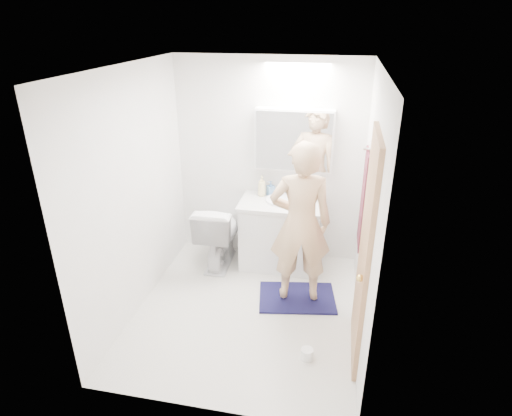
% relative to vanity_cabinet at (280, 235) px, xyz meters
% --- Properties ---
extents(floor, '(2.50, 2.50, 0.00)m').
position_rel_vanity_cabinet_xyz_m(floor, '(-0.20, -0.96, -0.39)').
color(floor, silver).
rests_on(floor, ground).
extents(ceiling, '(2.50, 2.50, 0.00)m').
position_rel_vanity_cabinet_xyz_m(ceiling, '(-0.20, -0.96, 2.01)').
color(ceiling, white).
rests_on(ceiling, floor).
extents(wall_back, '(2.50, 0.00, 2.50)m').
position_rel_vanity_cabinet_xyz_m(wall_back, '(-0.20, 0.29, 0.81)').
color(wall_back, white).
rests_on(wall_back, floor).
extents(wall_front, '(2.50, 0.00, 2.50)m').
position_rel_vanity_cabinet_xyz_m(wall_front, '(-0.20, -2.21, 0.81)').
color(wall_front, white).
rests_on(wall_front, floor).
extents(wall_left, '(0.00, 2.50, 2.50)m').
position_rel_vanity_cabinet_xyz_m(wall_left, '(-1.30, -0.96, 0.81)').
color(wall_left, white).
rests_on(wall_left, floor).
extents(wall_right, '(0.00, 2.50, 2.50)m').
position_rel_vanity_cabinet_xyz_m(wall_right, '(0.90, -0.96, 0.81)').
color(wall_right, white).
rests_on(wall_right, floor).
extents(vanity_cabinet, '(0.90, 0.55, 0.78)m').
position_rel_vanity_cabinet_xyz_m(vanity_cabinet, '(0.00, 0.00, 0.00)').
color(vanity_cabinet, white).
rests_on(vanity_cabinet, floor).
extents(countertop, '(0.95, 0.58, 0.04)m').
position_rel_vanity_cabinet_xyz_m(countertop, '(0.00, -0.00, 0.41)').
color(countertop, silver).
rests_on(countertop, vanity_cabinet).
extents(sink_basin, '(0.36, 0.36, 0.03)m').
position_rel_vanity_cabinet_xyz_m(sink_basin, '(0.00, 0.03, 0.45)').
color(sink_basin, white).
rests_on(sink_basin, countertop).
extents(faucet, '(0.02, 0.02, 0.16)m').
position_rel_vanity_cabinet_xyz_m(faucet, '(0.00, 0.22, 0.51)').
color(faucet, silver).
rests_on(faucet, countertop).
extents(medicine_cabinet, '(0.88, 0.14, 0.70)m').
position_rel_vanity_cabinet_xyz_m(medicine_cabinet, '(0.10, 0.21, 1.11)').
color(medicine_cabinet, white).
rests_on(medicine_cabinet, wall_back).
extents(mirror_panel, '(0.84, 0.01, 0.66)m').
position_rel_vanity_cabinet_xyz_m(mirror_panel, '(0.10, 0.13, 1.11)').
color(mirror_panel, silver).
rests_on(mirror_panel, medicine_cabinet).
extents(toilet, '(0.47, 0.80, 0.80)m').
position_rel_vanity_cabinet_xyz_m(toilet, '(-0.73, -0.11, 0.01)').
color(toilet, white).
rests_on(toilet, floor).
extents(bath_rug, '(0.88, 0.67, 0.02)m').
position_rel_vanity_cabinet_xyz_m(bath_rug, '(0.29, -0.67, -0.38)').
color(bath_rug, '#17143F').
rests_on(bath_rug, floor).
extents(person, '(0.68, 0.50, 1.69)m').
position_rel_vanity_cabinet_xyz_m(person, '(0.29, -0.67, 0.51)').
color(person, tan).
rests_on(person, bath_rug).
extents(door, '(0.04, 0.80, 2.00)m').
position_rel_vanity_cabinet_xyz_m(door, '(0.88, -1.31, 0.61)').
color(door, tan).
rests_on(door, wall_right).
extents(door_knob, '(0.06, 0.06, 0.06)m').
position_rel_vanity_cabinet_xyz_m(door_knob, '(0.84, -1.61, 0.56)').
color(door_knob, gold).
rests_on(door_knob, door).
extents(towel, '(0.02, 0.42, 1.00)m').
position_rel_vanity_cabinet_xyz_m(towel, '(0.88, -0.41, 0.71)').
color(towel, '#141035').
rests_on(towel, wall_right).
extents(towel_hook, '(0.07, 0.02, 0.02)m').
position_rel_vanity_cabinet_xyz_m(towel_hook, '(0.86, -0.41, 1.23)').
color(towel_hook, silver).
rests_on(towel_hook, wall_right).
extents(soap_bottle_a, '(0.13, 0.13, 0.25)m').
position_rel_vanity_cabinet_xyz_m(soap_bottle_a, '(-0.25, 0.15, 0.55)').
color(soap_bottle_a, beige).
rests_on(soap_bottle_a, countertop).
extents(soap_bottle_b, '(0.11, 0.11, 0.18)m').
position_rel_vanity_cabinet_xyz_m(soap_bottle_b, '(-0.15, 0.18, 0.52)').
color(soap_bottle_b, '#507CAC').
rests_on(soap_bottle_b, countertop).
extents(toothbrush_cup, '(0.11, 0.11, 0.08)m').
position_rel_vanity_cabinet_xyz_m(toothbrush_cup, '(0.17, 0.16, 0.47)').
color(toothbrush_cup, '#4258C6').
rests_on(toothbrush_cup, countertop).
extents(toilet_paper_roll, '(0.11, 0.11, 0.10)m').
position_rel_vanity_cabinet_xyz_m(toilet_paper_roll, '(0.47, -1.53, -0.34)').
color(toilet_paper_roll, white).
rests_on(toilet_paper_roll, floor).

